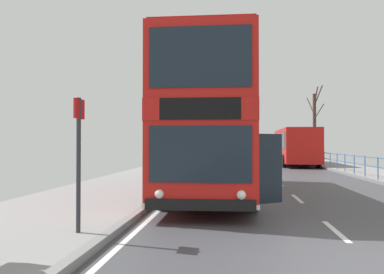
{
  "coord_description": "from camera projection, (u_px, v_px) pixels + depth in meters",
  "views": [
    {
      "loc": [
        -2.04,
        -5.75,
        1.74
      ],
      "look_at": [
        -3.21,
        5.88,
        1.94
      ],
      "focal_mm": 37.93,
      "sensor_mm": 36.0,
      "label": 1
    }
  ],
  "objects": [
    {
      "name": "ground",
      "position": [
        329.0,
        268.0,
        5.56
      ],
      "size": [
        15.8,
        140.0,
        0.2
      ],
      "color": "#434348"
    },
    {
      "name": "double_decker_bus_main",
      "position": [
        213.0,
        126.0,
        14.14
      ],
      "size": [
        3.2,
        11.34,
        4.53
      ],
      "color": "red",
      "rests_on": "ground"
    },
    {
      "name": "bare_tree_far_00",
      "position": [
        315.0,
        124.0,
        37.45
      ],
      "size": [
        1.02,
        3.05,
        6.88
      ],
      "color": "#423328",
      "rests_on": "ground"
    },
    {
      "name": "background_bus_far_lane",
      "position": [
        296.0,
        146.0,
        32.6
      ],
      "size": [
        2.87,
        9.91,
        2.91
      ],
      "color": "red",
      "rests_on": "ground"
    },
    {
      "name": "bus_stop_sign_near",
      "position": [
        79.0,
        149.0,
        7.32
      ],
      "size": [
        0.08,
        0.44,
        2.43
      ],
      "color": "#2D2D33",
      "rests_on": "ground"
    }
  ]
}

